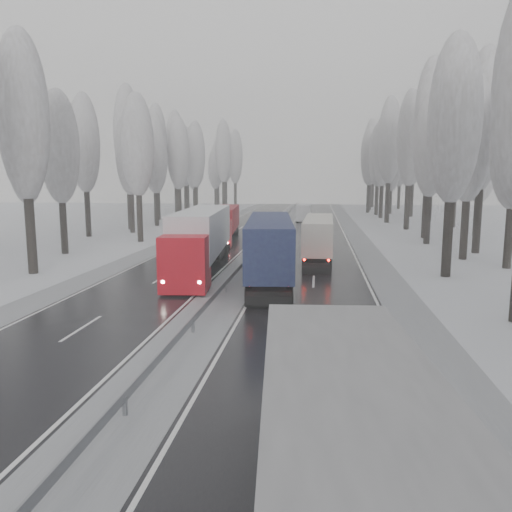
% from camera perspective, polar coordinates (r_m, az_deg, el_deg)
% --- Properties ---
extents(ground, '(260.00, 260.00, 0.00)m').
position_cam_1_polar(ground, '(12.53, -22.14, -24.82)').
color(ground, silver).
rests_on(ground, ground).
extents(carriageway_right, '(7.50, 200.00, 0.03)m').
position_cam_1_polar(carriageway_right, '(39.60, 6.67, -1.17)').
color(carriageway_right, black).
rests_on(carriageway_right, ground).
extents(carriageway_left, '(7.50, 200.00, 0.03)m').
position_cam_1_polar(carriageway_left, '(41.01, -8.16, -0.86)').
color(carriageway_left, black).
rests_on(carriageway_left, ground).
extents(median_slush, '(3.00, 200.00, 0.04)m').
position_cam_1_polar(median_slush, '(39.97, -0.88, -1.01)').
color(median_slush, '#97999E').
rests_on(median_slush, ground).
extents(shoulder_right, '(2.40, 200.00, 0.04)m').
position_cam_1_polar(shoulder_right, '(39.88, 13.80, -1.29)').
color(shoulder_right, '#97999E').
rests_on(shoulder_right, ground).
extents(shoulder_left, '(2.40, 200.00, 0.04)m').
position_cam_1_polar(shoulder_left, '(42.57, -14.61, -0.69)').
color(shoulder_left, '#97999E').
rests_on(shoulder_left, ground).
extents(median_guardrail, '(0.12, 200.00, 0.76)m').
position_cam_1_polar(median_guardrail, '(39.86, -0.88, -0.20)').
color(median_guardrail, slate).
rests_on(median_guardrail, ground).
extents(tree_18, '(3.60, 3.60, 16.58)m').
position_cam_1_polar(tree_18, '(37.38, 21.74, 14.14)').
color(tree_18, black).
rests_on(tree_18, ground).
extents(tree_20, '(3.60, 3.60, 15.71)m').
position_cam_1_polar(tree_20, '(46.03, 23.29, 12.23)').
color(tree_20, black).
rests_on(tree_20, ground).
extents(tree_21, '(3.60, 3.60, 18.62)m').
position_cam_1_polar(tree_21, '(50.64, 24.62, 13.88)').
color(tree_21, black).
rests_on(tree_21, ground).
extents(tree_22, '(3.60, 3.60, 15.86)m').
position_cam_1_polar(tree_22, '(55.94, 19.40, 11.80)').
color(tree_22, black).
rests_on(tree_22, ground).
extents(tree_23, '(3.60, 3.60, 13.55)m').
position_cam_1_polar(tree_23, '(61.31, 24.36, 9.83)').
color(tree_23, black).
rests_on(tree_23, ground).
extents(tree_24, '(3.60, 3.60, 20.49)m').
position_cam_1_polar(tree_24, '(61.65, 19.27, 14.23)').
color(tree_24, black).
rests_on(tree_24, ground).
extents(tree_25, '(3.60, 3.60, 19.44)m').
position_cam_1_polar(tree_25, '(67.15, 24.44, 12.88)').
color(tree_25, black).
rests_on(tree_25, ground).
extents(tree_26, '(3.60, 3.60, 18.78)m').
position_cam_1_polar(tree_26, '(71.52, 17.21, 12.63)').
color(tree_26, black).
rests_on(tree_26, ground).
extents(tree_27, '(3.60, 3.60, 17.62)m').
position_cam_1_polar(tree_27, '(76.88, 22.01, 11.53)').
color(tree_27, black).
rests_on(tree_27, ground).
extents(tree_28, '(3.60, 3.60, 19.62)m').
position_cam_1_polar(tree_28, '(81.91, 15.04, 12.55)').
color(tree_28, black).
rests_on(tree_28, ground).
extents(tree_29, '(3.60, 3.60, 18.11)m').
position_cam_1_polar(tree_29, '(87.05, 19.55, 11.47)').
color(tree_29, black).
rests_on(tree_29, ground).
extents(tree_30, '(3.60, 3.60, 17.86)m').
position_cam_1_polar(tree_30, '(91.52, 14.30, 11.45)').
color(tree_30, black).
rests_on(tree_30, ground).
extents(tree_31, '(3.60, 3.60, 18.58)m').
position_cam_1_polar(tree_31, '(96.38, 17.57, 11.44)').
color(tree_31, black).
rests_on(tree_31, ground).
extents(tree_32, '(3.60, 3.60, 17.33)m').
position_cam_1_polar(tree_32, '(98.96, 13.79, 11.05)').
color(tree_32, black).
rests_on(tree_32, ground).
extents(tree_33, '(3.60, 3.60, 14.33)m').
position_cam_1_polar(tree_33, '(103.25, 15.24, 9.82)').
color(tree_33, black).
rests_on(tree_33, ground).
extents(tree_34, '(3.60, 3.60, 17.63)m').
position_cam_1_polar(tree_34, '(105.93, 12.85, 11.02)').
color(tree_34, black).
rests_on(tree_34, ground).
extents(tree_35, '(3.60, 3.60, 18.25)m').
position_cam_1_polar(tree_35, '(111.17, 17.46, 10.92)').
color(tree_35, black).
rests_on(tree_35, ground).
extents(tree_36, '(3.60, 3.60, 20.23)m').
position_cam_1_polar(tree_36, '(115.92, 13.04, 11.61)').
color(tree_36, black).
rests_on(tree_36, ground).
extents(tree_37, '(3.60, 3.60, 16.37)m').
position_cam_1_polar(tree_37, '(120.67, 16.15, 10.21)').
color(tree_37, black).
rests_on(tree_37, ground).
extents(tree_38, '(3.60, 3.60, 17.97)m').
position_cam_1_polar(tree_38, '(126.53, 13.30, 10.70)').
color(tree_38, black).
rests_on(tree_38, ground).
extents(tree_39, '(3.60, 3.60, 16.19)m').
position_cam_1_polar(tree_39, '(130.79, 14.34, 10.09)').
color(tree_39, black).
rests_on(tree_39, ground).
extents(tree_58, '(3.60, 3.60, 17.21)m').
position_cam_1_polar(tree_58, '(39.61, -25.10, 14.19)').
color(tree_58, black).
rests_on(tree_58, ground).
extents(tree_60, '(3.60, 3.60, 14.84)m').
position_cam_1_polar(tree_60, '(49.12, -21.59, 11.41)').
color(tree_60, black).
rests_on(tree_60, ground).
extents(tree_61, '(3.60, 3.60, 13.95)m').
position_cam_1_polar(tree_61, '(55.43, -24.89, 10.25)').
color(tree_61, black).
rests_on(tree_61, ground).
extents(tree_62, '(3.60, 3.60, 16.04)m').
position_cam_1_polar(tree_62, '(56.30, -13.42, 12.14)').
color(tree_62, black).
rests_on(tree_62, ground).
extents(tree_63, '(3.60, 3.60, 16.88)m').
position_cam_1_polar(tree_63, '(63.09, -19.03, 12.01)').
color(tree_63, black).
rests_on(tree_63, ground).
extents(tree_64, '(3.60, 3.60, 15.42)m').
position_cam_1_polar(tree_64, '(66.19, -14.23, 11.23)').
color(tree_64, black).
rests_on(tree_64, ground).
extents(tree_65, '(3.60, 3.60, 19.48)m').
position_cam_1_polar(tree_65, '(70.73, -14.50, 13.15)').
color(tree_65, black).
rests_on(tree_65, ground).
extents(tree_66, '(3.60, 3.60, 15.23)m').
position_cam_1_polar(tree_66, '(75.22, -11.46, 10.90)').
color(tree_66, black).
rests_on(tree_66, ground).
extents(tree_67, '(3.60, 3.60, 17.09)m').
position_cam_1_polar(tree_67, '(79.50, -11.53, 11.63)').
color(tree_67, black).
rests_on(tree_67, ground).
extents(tree_68, '(3.60, 3.60, 16.65)m').
position_cam_1_polar(tree_68, '(81.26, -8.87, 11.44)').
color(tree_68, black).
rests_on(tree_68, ground).
extents(tree_69, '(3.60, 3.60, 19.35)m').
position_cam_1_polar(tree_69, '(86.59, -11.31, 12.34)').
color(tree_69, black).
rests_on(tree_69, ground).
extents(tree_70, '(3.60, 3.60, 17.09)m').
position_cam_1_polar(tree_70, '(90.95, -6.95, 11.36)').
color(tree_70, black).
rests_on(tree_70, ground).
extents(tree_71, '(3.60, 3.60, 19.61)m').
position_cam_1_polar(tree_71, '(96.12, -9.20, 12.12)').
color(tree_71, black).
rests_on(tree_71, ground).
extents(tree_72, '(3.60, 3.60, 15.11)m').
position_cam_1_polar(tree_72, '(100.59, -7.10, 10.38)').
color(tree_72, black).
rests_on(tree_72, ground).
extents(tree_73, '(3.60, 3.60, 17.22)m').
position_cam_1_polar(tree_73, '(105.23, -8.13, 11.02)').
color(tree_73, black).
rests_on(tree_73, ground).
extents(tree_74, '(3.60, 3.60, 19.68)m').
position_cam_1_polar(tree_74, '(110.42, -3.76, 11.79)').
color(tree_74, black).
rests_on(tree_74, ground).
extents(tree_75, '(3.60, 3.60, 18.60)m').
position_cam_1_polar(tree_75, '(116.30, -7.89, 11.23)').
color(tree_75, black).
rests_on(tree_75, ground).
extents(tree_76, '(3.60, 3.60, 18.55)m').
position_cam_1_polar(tree_76, '(119.44, -2.40, 11.22)').
color(tree_76, black).
rests_on(tree_76, ground).
extents(tree_77, '(3.60, 3.60, 14.32)m').
position_cam_1_polar(tree_77, '(124.32, -4.68, 9.86)').
color(tree_77, black).
rests_on(tree_77, ground).
extents(tree_78, '(3.60, 3.60, 19.55)m').
position_cam_1_polar(tree_78, '(126.56, -3.51, 11.36)').
color(tree_78, black).
rests_on(tree_78, ground).
extents(tree_79, '(3.60, 3.60, 17.07)m').
position_cam_1_polar(tree_79, '(130.95, -4.39, 10.58)').
color(tree_79, black).
rests_on(tree_79, ground).
extents(truck_blue_box, '(4.16, 17.00, 4.32)m').
position_cam_1_polar(truck_blue_box, '(33.14, 1.57, 1.34)').
color(truck_blue_box, '#1C2948').
rests_on(truck_blue_box, ground).
extents(truck_cream_box, '(2.54, 14.31, 3.66)m').
position_cam_1_polar(truck_cream_box, '(42.72, 7.19, 2.42)').
color(truck_cream_box, '#AAA397').
rests_on(truck_cream_box, ground).
extents(box_truck_distant, '(2.24, 7.28, 2.72)m').
position_cam_1_polar(box_truck_distant, '(82.78, 5.47, 4.97)').
color(box_truck_distant, '#ACAEB3').
rests_on(box_truck_distant, ground).
extents(truck_red_white, '(4.37, 17.93, 4.56)m').
position_cam_1_polar(truck_red_white, '(36.72, -6.34, 2.23)').
color(truck_red_white, '#B60A16').
rests_on(truck_red_white, ground).
extents(truck_red_red, '(3.67, 14.56, 3.70)m').
position_cam_1_polar(truck_red_red, '(55.97, -3.52, 3.99)').
color(truck_red_red, '#A90913').
rests_on(truck_red_red, ground).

